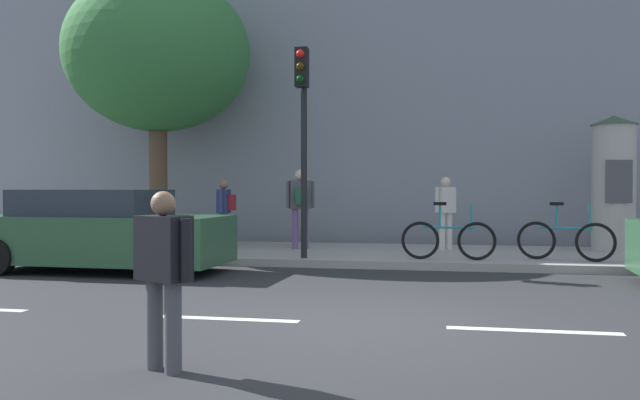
% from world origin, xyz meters
% --- Properties ---
extents(ground_plane, '(80.00, 80.00, 0.00)m').
position_xyz_m(ground_plane, '(0.00, 0.00, 0.00)').
color(ground_plane, '#2B2B2D').
extents(sidewalk_curb, '(36.00, 4.00, 0.15)m').
position_xyz_m(sidewalk_curb, '(0.00, 7.00, 0.07)').
color(sidewalk_curb, '#9E9B93').
rests_on(sidewalk_curb, ground_plane).
extents(lane_markings, '(25.80, 0.16, 0.01)m').
position_xyz_m(lane_markings, '(-0.00, 0.00, 0.00)').
color(lane_markings, silver).
rests_on(lane_markings, ground_plane).
extents(building_backdrop, '(36.00, 5.00, 11.15)m').
position_xyz_m(building_backdrop, '(0.00, 12.00, 5.57)').
color(building_backdrop, gray).
rests_on(building_backdrop, ground_plane).
extents(traffic_light, '(0.24, 0.45, 4.03)m').
position_xyz_m(traffic_light, '(-1.93, 5.24, 2.88)').
color(traffic_light, black).
rests_on(traffic_light, sidewalk_curb).
extents(poster_column, '(0.98, 0.98, 2.92)m').
position_xyz_m(poster_column, '(4.31, 8.02, 1.63)').
color(poster_column, '#B2ADA3').
rests_on(poster_column, sidewalk_curb).
extents(street_tree, '(4.39, 4.39, 6.43)m').
position_xyz_m(street_tree, '(-5.98, 7.62, 4.70)').
color(street_tree, brown).
rests_on(street_tree, sidewalk_curb).
extents(pedestrian_in_dark_shirt, '(0.59, 0.43, 1.48)m').
position_xyz_m(pedestrian_in_dark_shirt, '(-1.46, -2.19, 0.87)').
color(pedestrian_in_dark_shirt, '#4C4C51').
rests_on(pedestrian_in_dark_shirt, ground_plane).
extents(pedestrian_tallest, '(0.46, 0.43, 1.60)m').
position_xyz_m(pedestrian_tallest, '(0.76, 7.73, 1.08)').
color(pedestrian_tallest, silver).
rests_on(pedestrian_tallest, sidewalk_curb).
extents(pedestrian_with_backpack, '(0.61, 0.49, 1.77)m').
position_xyz_m(pedestrian_with_backpack, '(-2.42, 7.23, 1.22)').
color(pedestrian_with_backpack, '#724C84').
rests_on(pedestrian_with_backpack, sidewalk_curb).
extents(pedestrian_in_light_jacket, '(0.41, 0.63, 1.54)m').
position_xyz_m(pedestrian_in_light_jacket, '(-4.25, 7.40, 1.06)').
color(pedestrian_in_light_jacket, '#1E5938').
rests_on(pedestrian_in_light_jacket, sidewalk_curb).
extents(bicycle_leaning, '(1.71, 0.56, 1.09)m').
position_xyz_m(bicycle_leaning, '(2.97, 5.82, 0.54)').
color(bicycle_leaning, black).
rests_on(bicycle_leaning, sidewalk_curb).
extents(bicycle_upright, '(1.77, 0.10, 1.09)m').
position_xyz_m(bicycle_upright, '(0.82, 5.55, 0.54)').
color(bicycle_upright, black).
rests_on(bicycle_upright, sidewalk_curb).
extents(parked_car_blue, '(4.47, 1.97, 1.48)m').
position_xyz_m(parked_car_blue, '(-5.28, 3.70, 0.72)').
color(parked_car_blue, '#2D5938').
rests_on(parked_car_blue, ground_plane).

